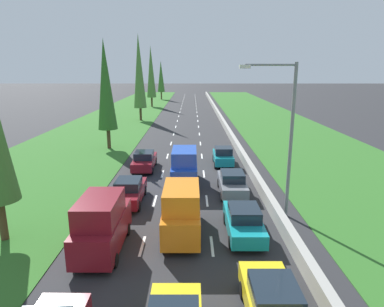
{
  "coord_description": "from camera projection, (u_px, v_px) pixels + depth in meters",
  "views": [
    {
      "loc": [
        0.75,
        -0.31,
        8.63
      ],
      "look_at": [
        0.83,
        30.09,
        1.01
      ],
      "focal_mm": 31.63,
      "sensor_mm": 36.0,
      "label": 1
    }
  ],
  "objects": [
    {
      "name": "teal_sedan_right_lane",
      "position": [
        243.0,
        221.0,
        17.89
      ],
      "size": [
        1.82,
        4.5,
        1.64
      ],
      "color": "teal",
      "rests_on": "ground"
    },
    {
      "name": "median_barrier",
      "position": [
        219.0,
        116.0,
        60.5
      ],
      "size": [
        0.44,
        120.0,
        0.85
      ],
      "primitive_type": "cube",
      "color": "#9E9B93",
      "rests_on": "ground"
    },
    {
      "name": "maroon_van_left_lane",
      "position": [
        101.0,
        224.0,
        16.2
      ],
      "size": [
        1.96,
        4.9,
        2.82
      ],
      "color": "maroon",
      "rests_on": "ground"
    },
    {
      "name": "ground_plane",
      "position": [
        187.0,
        118.0,
        60.59
      ],
      "size": [
        300.0,
        300.0,
        0.0
      ],
      "primitive_type": "plane",
      "color": "#28282B",
      "rests_on": "ground"
    },
    {
      "name": "poplar_tree_fifth",
      "position": [
        160.0,
        77.0,
        96.58
      ],
      "size": [
        2.07,
        2.07,
        10.9
      ],
      "color": "#4C3823",
      "rests_on": "ground"
    },
    {
      "name": "teal_hatchback_right_lane",
      "position": [
        222.0,
        156.0,
        31.1
      ],
      "size": [
        1.74,
        3.9,
        1.72
      ],
      "color": "teal",
      "rests_on": "ground"
    },
    {
      "name": "maroon_sedan_left_lane_fourth",
      "position": [
        143.0,
        161.0,
        29.67
      ],
      "size": [
        1.82,
        4.5,
        1.64
      ],
      "color": "maroon",
      "rests_on": "ground"
    },
    {
      "name": "poplar_tree_fourth",
      "position": [
        150.0,
        72.0,
        77.55
      ],
      "size": [
        2.15,
        2.15,
        13.84
      ],
      "color": "#4C3823",
      "rests_on": "ground"
    },
    {
      "name": "poplar_tree_second",
      "position": [
        104.0,
        85.0,
        36.06
      ],
      "size": [
        2.1,
        2.1,
        11.81
      ],
      "color": "#4C3823",
      "rests_on": "ground"
    },
    {
      "name": "grey_sedan_right_lane",
      "position": [
        231.0,
        183.0,
        23.9
      ],
      "size": [
        1.82,
        4.5,
        1.64
      ],
      "color": "slate",
      "rests_on": "ground"
    },
    {
      "name": "blue_van_centre_lane",
      "position": [
        184.0,
        167.0,
        25.68
      ],
      "size": [
        1.96,
        4.9,
        2.82
      ],
      "color": "#1E47B7",
      "rests_on": "ground"
    },
    {
      "name": "lane_markings",
      "position": [
        187.0,
        118.0,
        60.59
      ],
      "size": [
        3.64,
        116.0,
        0.01
      ],
      "color": "white",
      "rests_on": "ground"
    },
    {
      "name": "orange_van_centre_lane",
      "position": [
        181.0,
        211.0,
        17.71
      ],
      "size": [
        1.96,
        4.9,
        2.82
      ],
      "color": "orange",
      "rests_on": "ground"
    },
    {
      "name": "poplar_tree_third",
      "position": [
        138.0,
        71.0,
        56.3
      ],
      "size": [
        2.16,
        2.16,
        14.32
      ],
      "color": "#4C3823",
      "rests_on": "ground"
    },
    {
      "name": "yellow_sedan_right_lane",
      "position": [
        272.0,
        304.0,
        11.57
      ],
      "size": [
        1.82,
        4.5,
        1.64
      ],
      "color": "yellow",
      "rests_on": "ground"
    },
    {
      "name": "grass_verge_right",
      "position": [
        267.0,
        118.0,
        60.63
      ],
      "size": [
        14.0,
        140.0,
        0.04
      ],
      "primitive_type": "cube",
      "color": "#2D6623",
      "rests_on": "ground"
    },
    {
      "name": "street_light_mast",
      "position": [
        285.0,
        130.0,
        19.23
      ],
      "size": [
        3.2,
        0.28,
        9.0
      ],
      "color": "gray",
      "rests_on": "ground"
    },
    {
      "name": "maroon_sedan_left_lane",
      "position": [
        128.0,
        191.0,
        22.27
      ],
      "size": [
        1.82,
        4.5,
        1.64
      ],
      "color": "maroon",
      "rests_on": "ground"
    },
    {
      "name": "grass_verge_left",
      "position": [
        116.0,
        118.0,
        60.55
      ],
      "size": [
        14.0,
        140.0,
        0.04
      ],
      "primitive_type": "cube",
      "color": "#2D6623",
      "rests_on": "ground"
    }
  ]
}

